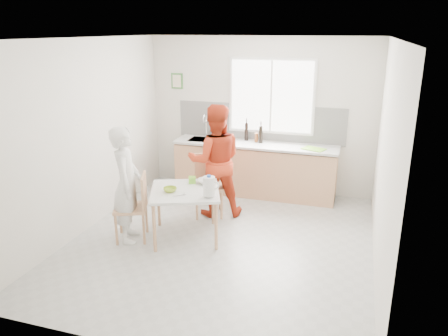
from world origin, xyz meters
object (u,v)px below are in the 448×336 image
object	(u,v)px
person_red	(215,161)
bowl_white	(206,181)
bowl_green	(170,190)
wine_bottle_a	(246,131)
wine_bottle_b	(261,134)
dining_table	(185,195)
milk_jug	(209,186)
chair_left	(136,204)
person_white	(127,185)
chair_far	(208,182)

from	to	relation	value
person_red	bowl_white	distance (m)	0.58
bowl_green	wine_bottle_a	xyz separation A→B (m)	(0.49, 2.24, 0.35)
wine_bottle_b	dining_table	bearing A→B (deg)	-106.40
person_red	milk_jug	distance (m)	1.08
chair_left	person_white	size ratio (longest dim) A/B	0.58
bowl_white	wine_bottle_b	size ratio (longest dim) A/B	0.80
bowl_green	bowl_white	xyz separation A→B (m)	(0.36, 0.46, 0.00)
dining_table	chair_far	size ratio (longest dim) A/B	1.25
chair_far	wine_bottle_a	world-z (taller)	wine_bottle_a
milk_jug	wine_bottle_b	distance (m)	2.19
bowl_white	milk_jug	world-z (taller)	milk_jug
bowl_green	bowl_white	distance (m)	0.58
dining_table	chair_far	world-z (taller)	chair_far
bowl_white	wine_bottle_a	world-z (taller)	wine_bottle_a
person_white	person_red	bearing A→B (deg)	-57.56
person_red	bowl_green	world-z (taller)	person_red
dining_table	wine_bottle_b	size ratio (longest dim) A/B	3.95
chair_left	wine_bottle_b	distance (m)	2.64
dining_table	wine_bottle_b	bearing A→B (deg)	73.60
chair_left	bowl_green	xyz separation A→B (m)	(0.46, 0.13, 0.22)
dining_table	bowl_green	size ratio (longest dim) A/B	6.44
person_white	bowl_green	bearing A→B (deg)	-94.92
bowl_green	wine_bottle_b	world-z (taller)	wine_bottle_b
dining_table	bowl_green	xyz separation A→B (m)	(-0.17, -0.12, 0.10)
wine_bottle_a	wine_bottle_b	distance (m)	0.29
person_red	wine_bottle_a	xyz separation A→B (m)	(0.18, 1.21, 0.21)
dining_table	wine_bottle_a	bearing A→B (deg)	81.46
wine_bottle_a	person_white	bearing A→B (deg)	-113.51
person_white	wine_bottle_b	world-z (taller)	person_white
chair_left	chair_far	distance (m)	1.32
milk_jug	bowl_white	bearing A→B (deg)	92.58
chair_left	bowl_white	xyz separation A→B (m)	(0.82, 0.59, 0.22)
chair_far	bowl_green	size ratio (longest dim) A/B	5.17
milk_jug	chair_far	bearing A→B (deg)	88.65
wine_bottle_b	milk_jug	bearing A→B (deg)	-95.04
bowl_white	wine_bottle_b	xyz separation A→B (m)	(0.41, 1.68, 0.34)
person_white	bowl_green	world-z (taller)	person_white
dining_table	milk_jug	distance (m)	0.48
chair_left	person_red	xyz separation A→B (m)	(0.77, 1.15, 0.36)
dining_table	wine_bottle_a	xyz separation A→B (m)	(0.32, 2.12, 0.45)
person_white	person_red	size ratio (longest dim) A/B	0.92
wine_bottle_a	bowl_green	bearing A→B (deg)	-102.26
dining_table	person_white	xyz separation A→B (m)	(-0.73, -0.28, 0.17)
chair_left	person_red	size ratio (longest dim) A/B	0.53
person_red	wine_bottle_a	size ratio (longest dim) A/B	5.46
chair_left	wine_bottle_b	size ratio (longest dim) A/B	3.11
chair_left	bowl_green	bearing A→B (deg)	84.05
person_red	dining_table	bearing A→B (deg)	59.74
chair_far	wine_bottle_a	xyz separation A→B (m)	(0.29, 1.22, 0.56)
bowl_white	milk_jug	size ratio (longest dim) A/B	0.86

